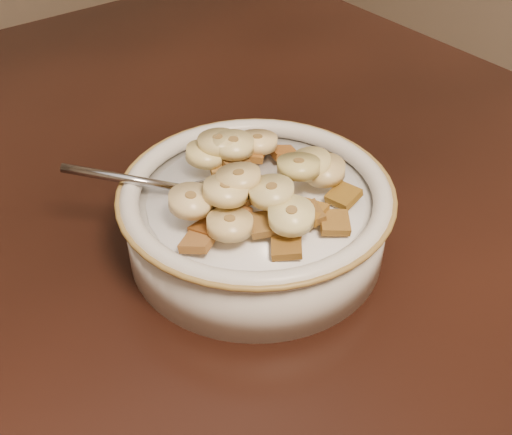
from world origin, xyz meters
TOP-DOWN VIEW (x-y plane):
  - cereal_bowl at (0.28, -0.09)m, footprint 0.20×0.20m
  - milk at (0.28, -0.09)m, footprint 0.16×0.16m
  - spoon at (0.25, -0.07)m, footprint 0.06×0.06m
  - cereal_square_0 at (0.24, -0.11)m, footprint 0.03×0.03m
  - cereal_square_1 at (0.24, -0.10)m, footprint 0.03×0.03m
  - cereal_square_2 at (0.32, -0.04)m, footprint 0.03×0.03m
  - cereal_square_3 at (0.23, -0.10)m, footprint 0.02×0.03m
  - cereal_square_4 at (0.29, -0.14)m, footprint 0.03×0.03m
  - cereal_square_5 at (0.26, -0.15)m, footprint 0.03×0.03m
  - cereal_square_6 at (0.33, -0.13)m, footprint 0.02×0.02m
  - cereal_square_7 at (0.28, -0.13)m, footprint 0.03×0.03m
  - cereal_square_8 at (0.30, -0.15)m, footprint 0.03×0.03m
  - cereal_square_9 at (0.29, -0.14)m, footprint 0.03×0.03m
  - cereal_square_10 at (0.28, -0.06)m, footprint 0.02×0.02m
  - cereal_square_11 at (0.27, -0.09)m, footprint 0.02×0.02m
  - cereal_square_12 at (0.29, -0.05)m, footprint 0.03×0.03m
  - cereal_square_13 at (0.26, -0.13)m, footprint 0.03×0.03m
  - cereal_square_14 at (0.32, -0.04)m, footprint 0.02×0.02m
  - cereal_square_15 at (0.34, -0.08)m, footprint 0.03×0.03m
  - cereal_square_16 at (0.21, -0.11)m, footprint 0.03×0.03m
  - cereal_square_17 at (0.25, -0.10)m, footprint 0.02×0.02m
  - cereal_square_18 at (0.23, -0.07)m, footprint 0.03×0.03m
  - cereal_square_19 at (0.33, -0.06)m, footprint 0.03×0.03m
  - cereal_square_20 at (0.30, -0.05)m, footprint 0.03×0.03m
  - cereal_square_21 at (0.30, -0.06)m, footprint 0.03×0.03m
  - cereal_square_22 at (0.27, -0.05)m, footprint 0.03×0.03m
  - cereal_square_23 at (0.26, -0.10)m, footprint 0.02×0.02m
  - banana_slice_0 at (0.33, -0.11)m, footprint 0.04×0.04m
  - banana_slice_1 at (0.27, -0.12)m, footprint 0.04×0.04m
  - banana_slice_2 at (0.24, -0.10)m, footprint 0.04×0.04m
  - banana_slice_3 at (0.27, -0.04)m, footprint 0.04×0.04m
  - banana_slice_4 at (0.26, -0.10)m, footprint 0.03×0.03m
  - banana_slice_5 at (0.27, -0.14)m, footprint 0.04×0.04m
  - banana_slice_6 at (0.32, -0.10)m, footprint 0.04×0.04m
  - banana_slice_7 at (0.29, -0.05)m, footprint 0.03×0.03m
  - banana_slice_8 at (0.22, -0.09)m, footprint 0.04×0.04m
  - banana_slice_9 at (0.31, -0.05)m, footprint 0.04×0.04m
  - banana_slice_10 at (0.30, -0.11)m, footprint 0.04×0.04m
  - banana_slice_11 at (0.28, -0.04)m, footprint 0.04×0.04m
  - banana_slice_12 at (0.23, -0.12)m, footprint 0.04×0.04m

SIDE VIEW (x-z plane):
  - cereal_bowl at x=0.28m, z-range 0.75..0.80m
  - milk at x=0.28m, z-range 0.80..0.80m
  - spoon at x=0.25m, z-range 0.80..0.81m
  - cereal_square_15 at x=0.34m, z-range 0.80..0.81m
  - cereal_square_2 at x=0.32m, z-range 0.80..0.81m
  - cereal_square_19 at x=0.33m, z-range 0.80..0.81m
  - cereal_square_5 at x=0.26m, z-range 0.80..0.81m
  - cereal_square_3 at x=0.23m, z-range 0.80..0.81m
  - cereal_square_16 at x=0.21m, z-range 0.80..0.81m
  - cereal_square_18 at x=0.23m, z-range 0.80..0.81m
  - cereal_square_8 at x=0.30m, z-range 0.80..0.81m
  - cereal_square_14 at x=0.32m, z-range 0.80..0.81m
  - cereal_square_6 at x=0.33m, z-range 0.80..0.81m
  - cereal_square_0 at x=0.24m, z-range 0.80..0.81m
  - cereal_square_20 at x=0.30m, z-range 0.80..0.81m
  - cereal_square_4 at x=0.29m, z-range 0.80..0.81m
  - cereal_square_9 at x=0.29m, z-range 0.80..0.81m
  - cereal_square_12 at x=0.29m, z-range 0.80..0.81m
  - cereal_square_22 at x=0.27m, z-range 0.80..0.81m
  - cereal_square_13 at x=0.26m, z-range 0.80..0.82m
  - cereal_square_1 at x=0.24m, z-range 0.81..0.81m
  - cereal_square_7 at x=0.28m, z-range 0.81..0.82m
  - cereal_square_17 at x=0.25m, z-range 0.81..0.82m
  - cereal_square_10 at x=0.28m, z-range 0.81..0.82m
  - cereal_square_21 at x=0.30m, z-range 0.81..0.82m
  - banana_slice_12 at x=0.23m, z-range 0.81..0.82m
  - banana_slice_0 at x=0.33m, z-range 0.81..0.82m
  - banana_slice_3 at x=0.27m, z-range 0.81..0.82m
  - banana_slice_9 at x=0.31m, z-range 0.81..0.82m
  - cereal_square_23 at x=0.26m, z-range 0.81..0.82m
  - banana_slice_6 at x=0.32m, z-range 0.81..0.83m
  - cereal_square_11 at x=0.27m, z-range 0.82..0.82m
  - banana_slice_8 at x=0.22m, z-range 0.81..0.83m
  - banana_slice_5 at x=0.27m, z-range 0.81..0.83m
  - banana_slice_11 at x=0.28m, z-range 0.82..0.83m
  - banana_slice_7 at x=0.29m, z-range 0.82..0.83m
  - banana_slice_1 at x=0.27m, z-range 0.82..0.83m
  - banana_slice_10 at x=0.30m, z-range 0.82..0.83m
  - banana_slice_2 at x=0.24m, z-range 0.82..0.83m
  - banana_slice_4 at x=0.26m, z-range 0.82..0.84m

